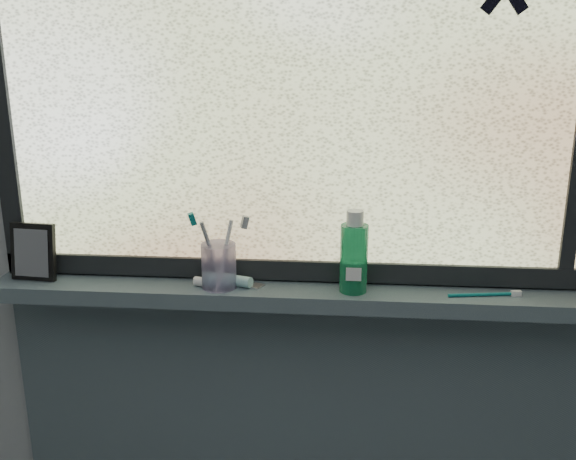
# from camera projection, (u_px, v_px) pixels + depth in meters

# --- Properties ---
(wall_back) EXTENTS (3.00, 0.01, 2.50)m
(wall_back) POSITION_uv_depth(u_px,v_px,m) (318.00, 190.00, 1.58)
(wall_back) COLOR #9EA3A8
(wall_back) RESTS_ON ground
(windowsill) EXTENTS (1.62, 0.14, 0.04)m
(windowsill) POSITION_uv_depth(u_px,v_px,m) (316.00, 296.00, 1.58)
(windowsill) COLOR #485861
(windowsill) RESTS_ON wall_back
(sill_apron) EXTENTS (1.62, 0.02, 0.98)m
(sill_apron) POSITION_uv_depth(u_px,v_px,m) (314.00, 459.00, 1.78)
(sill_apron) COLOR #485861
(sill_apron) RESTS_ON floor
(window_pane) EXTENTS (1.50, 0.01, 1.00)m
(window_pane) POSITION_uv_depth(u_px,v_px,m) (319.00, 73.00, 1.48)
(window_pane) COLOR silver
(window_pane) RESTS_ON wall_back
(frame_bottom) EXTENTS (1.60, 0.03, 0.05)m
(frame_bottom) POSITION_uv_depth(u_px,v_px,m) (317.00, 270.00, 1.61)
(frame_bottom) COLOR black
(frame_bottom) RESTS_ON windowsill
(vanity_mirror) EXTENTS (0.12, 0.07, 0.14)m
(vanity_mirror) POSITION_uv_depth(u_px,v_px,m) (33.00, 252.00, 1.61)
(vanity_mirror) COLOR black
(vanity_mirror) RESTS_ON windowsill
(toothpaste_tube) EXTENTS (0.21, 0.08, 0.04)m
(toothpaste_tube) POSITION_uv_depth(u_px,v_px,m) (227.00, 280.00, 1.57)
(toothpaste_tube) COLOR white
(toothpaste_tube) RESTS_ON windowsill
(toothbrush_cup) EXTENTS (0.11, 0.11, 0.11)m
(toothbrush_cup) POSITION_uv_depth(u_px,v_px,m) (219.00, 266.00, 1.56)
(toothbrush_cup) COLOR #A294C4
(toothbrush_cup) RESTS_ON windowsill
(toothbrush_lying) EXTENTS (0.19, 0.05, 0.01)m
(toothbrush_lying) POSITION_uv_depth(u_px,v_px,m) (480.00, 294.00, 1.52)
(toothbrush_lying) COLOR #0C6C6C
(toothbrush_lying) RESTS_ON windowsill
(mouthwash_bottle) EXTENTS (0.08, 0.08, 0.17)m
(mouthwash_bottle) POSITION_uv_depth(u_px,v_px,m) (354.00, 252.00, 1.52)
(mouthwash_bottle) COLOR #1D9A5D
(mouthwash_bottle) RESTS_ON windowsill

